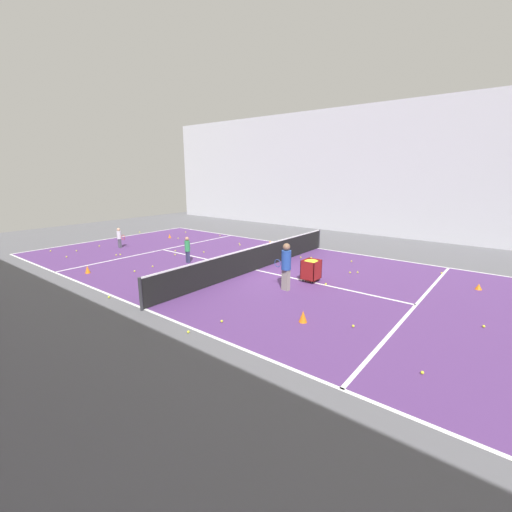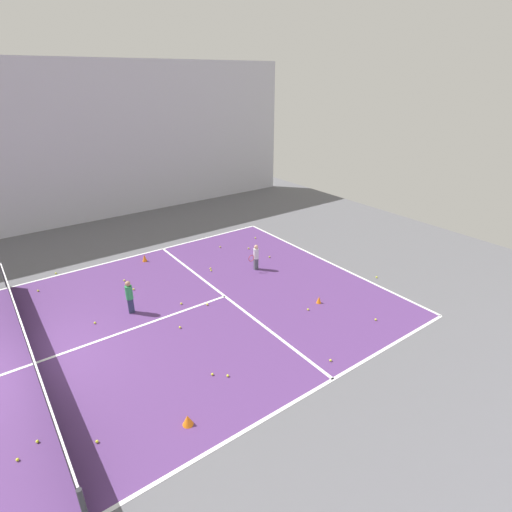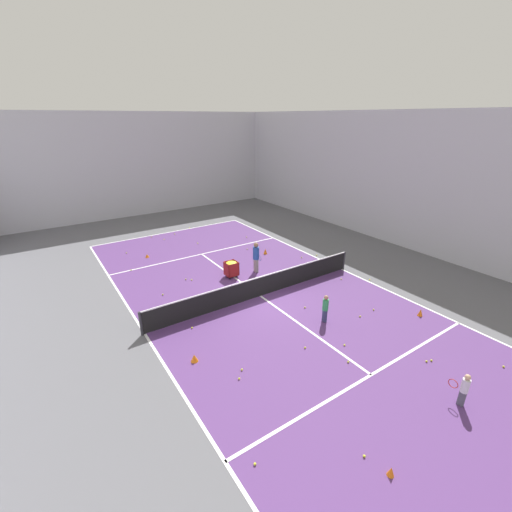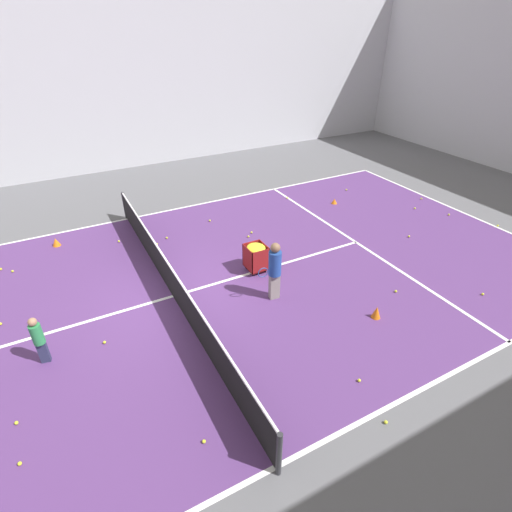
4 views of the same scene
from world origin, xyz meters
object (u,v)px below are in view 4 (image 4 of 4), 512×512
(coach_at_net, at_px, (275,268))
(tennis_net, at_px, (171,280))
(ball_cart, at_px, (256,253))
(training_cone_0, at_px, (56,242))
(training_cone_1, at_px, (376,312))
(child_midcourt, at_px, (38,337))

(coach_at_net, bearing_deg, tennis_net, -22.87)
(coach_at_net, bearing_deg, ball_cart, -91.94)
(coach_at_net, height_order, training_cone_0, coach_at_net)
(tennis_net, distance_m, ball_cart, 2.57)
(ball_cart, relative_size, training_cone_0, 3.15)
(tennis_net, relative_size, coach_at_net, 6.66)
(tennis_net, xyz_separation_m, training_cone_0, (-4.47, -2.50, -0.39))
(tennis_net, xyz_separation_m, training_cone_1, (3.24, 4.19, -0.36))
(tennis_net, distance_m, child_midcourt, 3.33)
(tennis_net, relative_size, training_cone_1, 34.14)
(tennis_net, distance_m, training_cone_1, 5.31)
(training_cone_0, height_order, training_cone_1, training_cone_1)
(child_midcourt, bearing_deg, training_cone_1, -5.90)
(coach_at_net, height_order, child_midcourt, coach_at_net)
(ball_cart, relative_size, training_cone_1, 2.61)
(coach_at_net, height_order, ball_cart, coach_at_net)
(child_midcourt, height_order, training_cone_1, child_midcourt)
(tennis_net, distance_m, training_cone_0, 5.14)
(training_cone_0, xyz_separation_m, training_cone_1, (7.71, 6.70, 0.03))
(child_midcourt, bearing_deg, tennis_net, 28.02)
(child_midcourt, bearing_deg, training_cone_0, 94.12)
(training_cone_0, bearing_deg, child_midcourt, -7.17)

